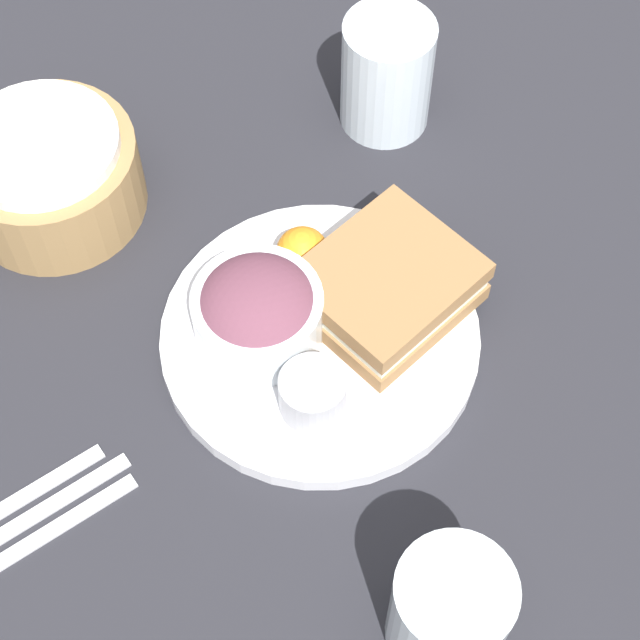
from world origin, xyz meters
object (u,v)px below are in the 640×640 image
at_px(dressing_cup, 313,394).
at_px(drink_glass, 387,74).
at_px(water_glass, 449,612).
at_px(sandwich, 388,288).
at_px(spoon, 12,503).
at_px(salad_bowl, 258,311).
at_px(fork, 34,541).
at_px(knife, 23,522).
at_px(plate, 320,338).
at_px(bread_basket, 49,174).

height_order(dressing_cup, drink_glass, drink_glass).
relative_size(drink_glass, water_glass, 1.09).
xyz_separation_m(sandwich, spoon, (-0.33, -0.01, -0.04)).
bearing_deg(water_glass, salad_bowl, 91.05).
height_order(spoon, water_glass, water_glass).
height_order(salad_bowl, fork, salad_bowl).
bearing_deg(knife, sandwich, 178.51).
height_order(sandwich, drink_glass, drink_glass).
bearing_deg(knife, dressing_cup, 167.57).
height_order(plate, bread_basket, bread_basket).
distance_m(fork, knife, 0.02).
bearing_deg(drink_glass, spoon, -155.50).
distance_m(dressing_cup, bread_basket, 0.31).
bearing_deg(knife, spoon, -90.00).
xyz_separation_m(salad_bowl, spoon, (-0.23, -0.04, -0.05)).
bearing_deg(drink_glass, fork, -151.55).
height_order(salad_bowl, spoon, salad_bowl).
xyz_separation_m(dressing_cup, water_glass, (-0.00, -0.19, 0.01)).
distance_m(drink_glass, spoon, 0.49).
bearing_deg(drink_glass, water_glass, -115.40).
xyz_separation_m(salad_bowl, knife, (-0.23, -0.06, -0.05)).
relative_size(salad_bowl, bread_basket, 0.66).
relative_size(drink_glass, knife, 0.62).
xyz_separation_m(drink_glass, fork, (-0.44, -0.24, -0.05)).
bearing_deg(fork, bread_basket, -121.04).
bearing_deg(knife, salad_bowl, -172.78).
distance_m(sandwich, knife, 0.33).
distance_m(dressing_cup, fork, 0.23).
bearing_deg(dressing_cup, salad_bowl, 94.31).
bearing_deg(dressing_cup, drink_glass, 49.62).
bearing_deg(salad_bowl, bread_basket, 113.83).
height_order(salad_bowl, drink_glass, drink_glass).
relative_size(knife, water_glass, 1.76).
xyz_separation_m(dressing_cup, bread_basket, (-0.10, 0.29, 0.01)).
relative_size(bread_basket, knife, 0.89).
height_order(sandwich, dressing_cup, sandwich).
distance_m(bread_basket, knife, 0.30).
height_order(drink_glass, water_glass, drink_glass).
bearing_deg(sandwich, fork, -171.81).
xyz_separation_m(sandwich, bread_basket, (-0.20, 0.24, 0.00)).
bearing_deg(water_glass, plate, 81.51).
distance_m(dressing_cup, water_glass, 0.19).
distance_m(salad_bowl, bread_basket, 0.23).
bearing_deg(drink_glass, knife, -153.50).
height_order(knife, water_glass, water_glass).
bearing_deg(drink_glass, dressing_cup, -130.38).
distance_m(dressing_cup, drink_glass, 0.32).
bearing_deg(plate, bread_basket, 119.83).
xyz_separation_m(fork, water_glass, (0.23, -0.20, 0.05)).
xyz_separation_m(fork, spoon, (-0.00, 0.04, 0.00)).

